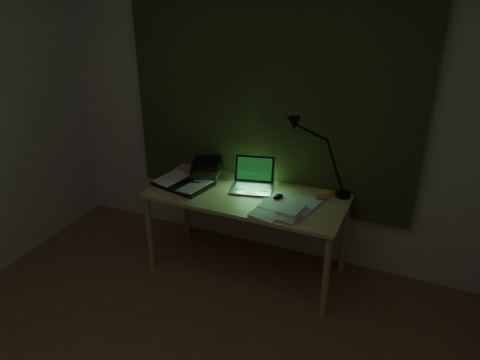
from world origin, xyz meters
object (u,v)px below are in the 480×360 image
(open_textbook, at_px, (183,183))
(loose_papers, at_px, (286,207))
(desk, at_px, (246,233))
(book_stack, at_px, (206,168))
(laptop, at_px, (252,176))
(desk_lamp, at_px, (347,158))

(open_textbook, distance_m, loose_papers, 0.82)
(desk, height_order, book_stack, book_stack)
(laptop, distance_m, book_stack, 0.43)
(desk, distance_m, desk_lamp, 0.93)
(book_stack, relative_size, desk_lamp, 0.42)
(book_stack, height_order, desk_lamp, desk_lamp)
(open_textbook, bearing_deg, laptop, 26.93)
(loose_papers, bearing_deg, book_stack, 161.32)
(desk, xyz_separation_m, book_stack, (-0.42, 0.17, 0.39))
(laptop, distance_m, desk_lamp, 0.69)
(open_textbook, distance_m, book_stack, 0.24)
(open_textbook, bearing_deg, desk, 17.70)
(desk_lamp, bearing_deg, laptop, -166.99)
(open_textbook, bearing_deg, desk_lamp, 26.62)
(desk, xyz_separation_m, laptop, (0.00, 0.08, 0.43))
(desk, xyz_separation_m, desk_lamp, (0.64, 0.25, 0.62))
(open_textbook, xyz_separation_m, book_stack, (0.08, 0.22, 0.05))
(laptop, bearing_deg, book_stack, 155.28)
(loose_papers, distance_m, desk_lamp, 0.54)
(laptop, xyz_separation_m, loose_papers, (0.32, -0.17, -0.10))
(open_textbook, bearing_deg, loose_papers, 9.70)
(desk, height_order, open_textbook, open_textbook)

